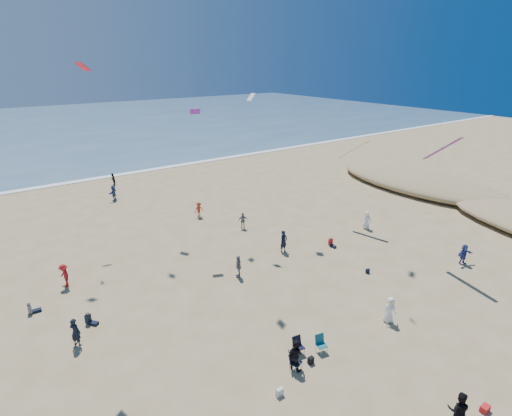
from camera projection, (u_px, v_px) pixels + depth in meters
ocean at (24, 130)px, 89.74m from camera, size 220.00×100.00×0.06m
surf_line at (77, 181)px, 51.67m from camera, size 220.00×1.20×0.08m
standing_flyers at (240, 249)px, 31.47m from camera, size 27.76×45.40×1.88m
seated_group at (265, 335)px, 22.34m from camera, size 23.02×25.01×0.84m
chair_cluster at (306, 351)px, 21.03m from camera, size 2.75×1.53×1.00m
white_tote at (280, 392)px, 18.80m from camera, size 0.35×0.20×0.40m
black_backpack at (311, 360)px, 20.80m from camera, size 0.30×0.22×0.38m
cooler at (485, 409)px, 17.98m from camera, size 0.45×0.30×0.30m
navy_bag at (368, 271)px, 29.60m from camera, size 0.28×0.18×0.34m
kites_aloft at (299, 60)px, 26.86m from camera, size 38.82×36.97×25.58m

